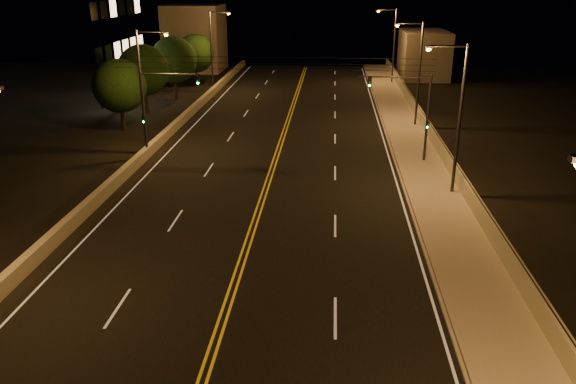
# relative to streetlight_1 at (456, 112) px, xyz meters

# --- Properties ---
(road) EXTENTS (18.00, 120.00, 0.02)m
(road) POSITION_rel_streetlight_1_xyz_m (-11.53, -4.69, -5.36)
(road) COLOR black
(road) RESTS_ON ground
(sidewalk) EXTENTS (3.60, 120.00, 0.30)m
(sidewalk) POSITION_rel_streetlight_1_xyz_m (-0.73, -4.69, -5.22)
(sidewalk) COLOR #9F9385
(sidewalk) RESTS_ON ground
(curb) EXTENTS (0.14, 120.00, 0.15)m
(curb) POSITION_rel_streetlight_1_xyz_m (-2.60, -4.69, -5.30)
(curb) COLOR #9F9385
(curb) RESTS_ON ground
(parapet_wall) EXTENTS (0.30, 120.00, 1.00)m
(parapet_wall) POSITION_rel_streetlight_1_xyz_m (0.92, -4.69, -4.57)
(parapet_wall) COLOR #A39F87
(parapet_wall) RESTS_ON sidewalk
(jersey_barrier) EXTENTS (0.45, 120.00, 0.80)m
(jersey_barrier) POSITION_rel_streetlight_1_xyz_m (-21.36, -4.69, -4.97)
(jersey_barrier) COLOR #A39F87
(jersey_barrier) RESTS_ON ground
(distant_building_right) EXTENTS (6.00, 10.00, 6.18)m
(distant_building_right) POSITION_rel_streetlight_1_xyz_m (4.97, 46.02, -2.28)
(distant_building_right) COLOR slate
(distant_building_right) RESTS_ON ground
(distant_building_left) EXTENTS (8.00, 8.00, 9.28)m
(distant_building_left) POSITION_rel_streetlight_1_xyz_m (-27.53, 49.54, -0.73)
(distant_building_left) COLOR slate
(distant_building_left) RESTS_ON ground
(parapet_rail) EXTENTS (0.06, 120.00, 0.06)m
(parapet_rail) POSITION_rel_streetlight_1_xyz_m (0.92, -4.69, -4.04)
(parapet_rail) COLOR black
(parapet_rail) RESTS_ON parapet_wall
(lane_markings) EXTENTS (17.32, 116.00, 0.00)m
(lane_markings) POSITION_rel_streetlight_1_xyz_m (-11.53, -4.76, -5.35)
(lane_markings) COLOR silver
(lane_markings) RESTS_ON road
(streetlight_1) EXTENTS (2.55, 0.28, 9.32)m
(streetlight_1) POSITION_rel_streetlight_1_xyz_m (0.00, 0.00, 0.00)
(streetlight_1) COLOR #2D2D33
(streetlight_1) RESTS_ON ground
(streetlight_2) EXTENTS (2.55, 0.28, 9.32)m
(streetlight_2) POSITION_rel_streetlight_1_xyz_m (0.00, 17.32, 0.00)
(streetlight_2) COLOR #2D2D33
(streetlight_2) RESTS_ON ground
(streetlight_3) EXTENTS (2.55, 0.28, 9.32)m
(streetlight_3) POSITION_rel_streetlight_1_xyz_m (0.00, 39.86, 0.00)
(streetlight_3) COLOR #2D2D33
(streetlight_3) RESTS_ON ground
(streetlight_5) EXTENTS (2.55, 0.28, 9.32)m
(streetlight_5) POSITION_rel_streetlight_1_xyz_m (-21.45, 7.61, 0.00)
(streetlight_5) COLOR #2D2D33
(streetlight_5) RESTS_ON ground
(streetlight_6) EXTENTS (2.55, 0.28, 9.32)m
(streetlight_6) POSITION_rel_streetlight_1_xyz_m (-21.45, 33.23, 0.00)
(streetlight_6) COLOR #2D2D33
(streetlight_6) RESTS_ON ground
(traffic_signal_right) EXTENTS (5.11, 0.31, 6.53)m
(traffic_signal_right) POSITION_rel_streetlight_1_xyz_m (-1.48, 6.45, -1.28)
(traffic_signal_right) COLOR #2D2D33
(traffic_signal_right) RESTS_ON ground
(traffic_signal_left) EXTENTS (5.11, 0.31, 6.53)m
(traffic_signal_left) POSITION_rel_streetlight_1_xyz_m (-20.37, 6.45, -1.28)
(traffic_signal_left) COLOR #2D2D33
(traffic_signal_left) RESTS_ON ground
(overhead_wires) EXTENTS (22.00, 0.03, 0.83)m
(overhead_wires) POSITION_rel_streetlight_1_xyz_m (-11.53, 4.81, 2.03)
(overhead_wires) COLOR black
(tree_0) EXTENTS (4.67, 4.67, 6.33)m
(tree_0) POSITION_rel_streetlight_1_xyz_m (-25.96, 14.22, -1.38)
(tree_0) COLOR black
(tree_0) RESTS_ON ground
(tree_1) EXTENTS (5.02, 5.02, 6.81)m
(tree_1) POSITION_rel_streetlight_1_xyz_m (-26.15, 21.40, -1.08)
(tree_1) COLOR black
(tree_1) RESTS_ON ground
(tree_2) EXTENTS (5.09, 5.09, 6.90)m
(tree_2) POSITION_rel_streetlight_1_xyz_m (-24.97, 28.43, -1.02)
(tree_2) COLOR black
(tree_2) RESTS_ON ground
(tree_3) EXTENTS (4.70, 4.70, 6.37)m
(tree_3) POSITION_rel_streetlight_1_xyz_m (-24.58, 36.97, -1.36)
(tree_3) COLOR black
(tree_3) RESTS_ON ground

